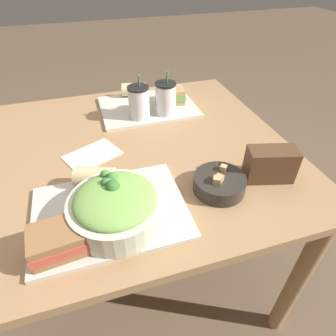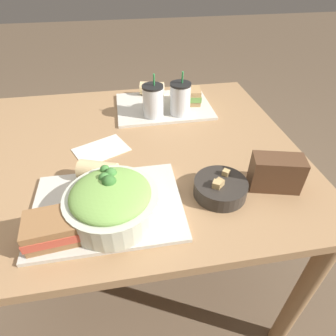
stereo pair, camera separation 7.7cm
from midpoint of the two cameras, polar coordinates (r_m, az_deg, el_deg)
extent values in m
plane|color=brown|center=(1.57, -7.59, -19.53)|extent=(12.00, 12.00, 0.00)
cube|color=#A37A51|center=(1.02, -11.06, 2.84)|extent=(1.17, 1.01, 0.03)
cylinder|color=#A37A51|center=(1.19, 23.05, -20.32)|extent=(0.06, 0.06, 0.73)
cylinder|color=#A37A51|center=(1.67, -29.76, -2.48)|extent=(0.06, 0.06, 0.73)
cylinder|color=#A37A51|center=(1.70, 5.93, 4.13)|extent=(0.06, 0.06, 0.73)
cube|color=beige|center=(0.79, -14.43, -8.77)|extent=(0.41, 0.30, 0.01)
cube|color=beige|center=(1.27, -5.87, 12.22)|extent=(0.41, 0.30, 0.01)
cylinder|color=beige|center=(0.74, -13.39, -8.40)|extent=(0.24, 0.24, 0.07)
ellipsoid|color=#7FB251|center=(0.71, -13.86, -6.25)|extent=(0.20, 0.20, 0.05)
sphere|color=#427F38|center=(0.74, -14.19, -2.19)|extent=(0.03, 0.03, 0.03)
sphere|color=#38702D|center=(0.71, -14.28, -3.93)|extent=(0.04, 0.04, 0.04)
sphere|color=#427F38|center=(0.73, -15.36, -3.24)|extent=(0.03, 0.03, 0.03)
sphere|color=#427F38|center=(0.76, -15.53, -1.47)|extent=(0.03, 0.03, 0.03)
cube|color=beige|center=(0.68, -10.54, -7.17)|extent=(0.05, 0.04, 0.01)
cube|color=beige|center=(0.75, -14.87, -2.49)|extent=(0.04, 0.04, 0.01)
cube|color=beige|center=(0.73, -12.48, -3.45)|extent=(0.05, 0.05, 0.01)
cylinder|color=#2D2823|center=(0.83, 7.79, -3.24)|extent=(0.15, 0.15, 0.05)
cylinder|color=brown|center=(0.82, 7.90, -2.33)|extent=(0.14, 0.14, 0.01)
cube|color=tan|center=(0.84, 8.63, -0.15)|extent=(0.03, 0.03, 0.02)
cube|color=tan|center=(0.80, 7.63, -2.28)|extent=(0.03, 0.03, 0.02)
cube|color=tan|center=(0.79, 7.16, -2.66)|extent=(0.03, 0.03, 0.02)
cube|color=olive|center=(0.74, -23.72, -14.41)|extent=(0.14, 0.11, 0.02)
cube|color=#C64C38|center=(0.72, -24.17, -13.35)|extent=(0.14, 0.11, 0.02)
cube|color=olive|center=(0.70, -24.65, -12.23)|extent=(0.14, 0.11, 0.02)
cylinder|color=#DBBC84|center=(0.85, -17.19, -1.81)|extent=(0.13, 0.09, 0.06)
cylinder|color=beige|center=(0.84, -13.65, -1.96)|extent=(0.02, 0.05, 0.05)
cube|color=tan|center=(1.29, -1.29, 13.61)|extent=(0.13, 0.11, 0.02)
cube|color=#6B9E47|center=(1.28, -1.30, 14.50)|extent=(0.14, 0.11, 0.02)
cube|color=tan|center=(1.27, -1.32, 15.40)|extent=(0.13, 0.11, 0.02)
cylinder|color=#DBBC84|center=(1.35, -8.59, 15.42)|extent=(0.12, 0.08, 0.06)
cylinder|color=beige|center=(1.35, -6.33, 15.54)|extent=(0.02, 0.05, 0.05)
cylinder|color=silver|center=(1.16, -7.89, 12.87)|extent=(0.08, 0.08, 0.12)
cylinder|color=black|center=(1.16, -7.86, 12.57)|extent=(0.07, 0.07, 0.10)
cylinder|color=black|center=(1.13, -8.18, 15.78)|extent=(0.08, 0.08, 0.01)
cylinder|color=green|center=(1.12, -7.97, 16.93)|extent=(0.01, 0.01, 0.06)
cylinder|color=silver|center=(1.18, -2.42, 13.72)|extent=(0.08, 0.08, 0.12)
cylinder|color=maroon|center=(1.18, -2.41, 13.41)|extent=(0.07, 0.07, 0.10)
cylinder|color=black|center=(1.15, -2.51, 16.64)|extent=(0.08, 0.08, 0.01)
cylinder|color=green|center=(1.14, -2.23, 17.77)|extent=(0.01, 0.01, 0.06)
cube|color=brown|center=(0.88, 17.76, 0.62)|extent=(0.16, 0.10, 0.11)
cube|color=silver|center=(1.01, -17.26, 2.48)|extent=(0.21, 0.19, 0.00)
camera|label=1|loc=(0.04, -92.86, -2.32)|focal=30.00mm
camera|label=2|loc=(0.04, 87.14, 2.32)|focal=30.00mm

